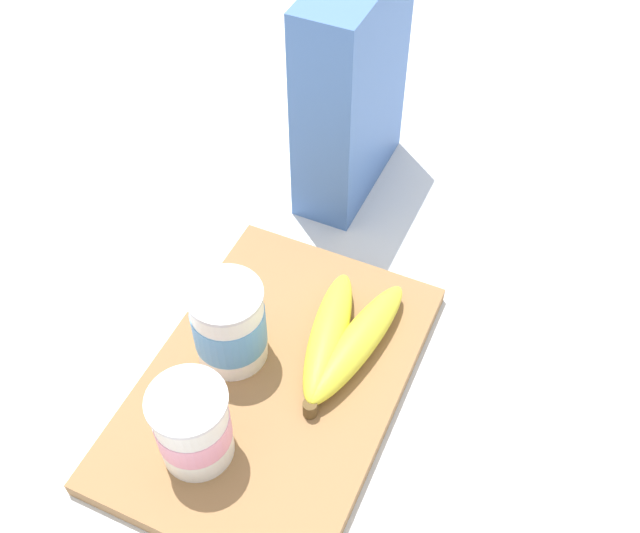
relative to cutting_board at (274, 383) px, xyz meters
The scene contains 6 objects.
ground_plane 0.01m from the cutting_board, ahead, with size 2.40×2.40×0.00m, color silver.
cutting_board is the anchor object (origin of this frame).
cereal_box 0.35m from the cutting_board, ahead, with size 0.18×0.07×0.27m, color #4770B7.
yogurt_cup_front 0.11m from the cutting_board, 163.62° to the left, with size 0.07×0.07×0.09m.
yogurt_cup_back 0.08m from the cutting_board, 77.84° to the left, with size 0.07×0.07×0.09m.
banana_bunch 0.08m from the cutting_board, 39.33° to the right, with size 0.18×0.09×0.03m.
Camera 1 is at (-0.34, -0.20, 0.64)m, focal length 41.74 mm.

